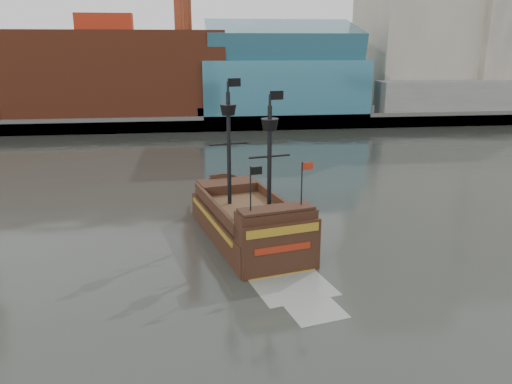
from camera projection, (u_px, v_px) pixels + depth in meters
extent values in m
plane|color=#262823|center=(324.00, 311.00, 28.64)|extent=(400.00, 400.00, 0.00)
cube|color=slate|center=(222.00, 105.00, 115.79)|extent=(220.00, 60.00, 2.00)
cube|color=#4C4C49|center=(232.00, 123.00, 87.67)|extent=(220.00, 1.00, 2.60)
cube|color=maroon|center=(108.00, 74.00, 91.64)|extent=(42.00, 18.00, 15.00)
cube|color=#2E677C|center=(281.00, 86.00, 94.41)|extent=(30.00, 16.00, 10.00)
cube|color=#AFA293|center=(508.00, 12.00, 102.06)|extent=(18.00, 18.00, 38.00)
cube|color=slate|center=(479.00, 97.00, 95.89)|extent=(40.00, 6.00, 6.00)
cube|color=#2E677C|center=(282.00, 42.00, 92.13)|extent=(28.00, 14.94, 8.78)
cube|color=black|center=(247.00, 230.00, 39.22)|extent=(8.49, 14.45, 2.93)
cube|color=#442E19|center=(247.00, 210.00, 38.75)|extent=(7.64, 13.00, 0.34)
cube|color=black|center=(227.00, 187.00, 43.51)|extent=(5.27, 3.70, 1.13)
cube|color=black|center=(276.00, 225.00, 33.24)|extent=(5.62, 2.94, 2.03)
cube|color=black|center=(282.00, 256.00, 32.82)|extent=(5.45, 1.49, 4.51)
cube|color=olive|center=(283.00, 231.00, 32.16)|extent=(4.97, 1.21, 0.56)
cube|color=maroon|center=(283.00, 249.00, 32.51)|extent=(3.87, 0.96, 0.45)
cylinder|color=black|center=(229.00, 149.00, 38.68)|extent=(0.38, 0.38, 8.80)
cylinder|color=black|center=(269.00, 162.00, 36.06)|extent=(0.38, 0.38, 8.12)
cone|color=black|center=(228.00, 110.00, 37.81)|extent=(1.48, 1.48, 0.79)
cone|color=black|center=(270.00, 125.00, 35.28)|extent=(1.48, 1.48, 0.79)
cube|color=black|center=(234.00, 82.00, 37.40)|extent=(1.00, 0.26, 0.62)
cube|color=black|center=(277.00, 95.00, 34.87)|extent=(1.00, 0.26, 0.62)
cube|color=#999E99|center=(293.00, 287.00, 31.50)|extent=(5.57, 5.02, 0.02)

